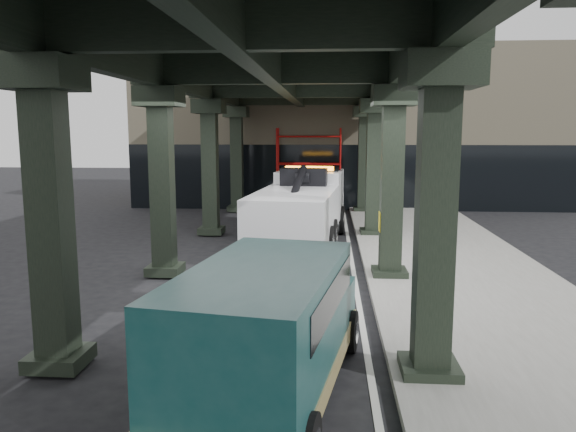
% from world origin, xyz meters
% --- Properties ---
extents(ground, '(90.00, 90.00, 0.00)m').
position_xyz_m(ground, '(0.00, 0.00, 0.00)').
color(ground, black).
rests_on(ground, ground).
extents(sidewalk, '(5.00, 40.00, 0.15)m').
position_xyz_m(sidewalk, '(4.50, 2.00, 0.07)').
color(sidewalk, gray).
rests_on(sidewalk, ground).
extents(lane_stripe, '(0.12, 38.00, 0.01)m').
position_xyz_m(lane_stripe, '(1.70, 2.00, 0.01)').
color(lane_stripe, silver).
rests_on(lane_stripe, ground).
extents(viaduct, '(7.40, 32.00, 6.40)m').
position_xyz_m(viaduct, '(-0.40, 2.00, 5.46)').
color(viaduct, black).
rests_on(viaduct, ground).
extents(building, '(22.00, 10.00, 8.00)m').
position_xyz_m(building, '(2.00, 20.00, 4.00)').
color(building, '#C6B793').
rests_on(building, ground).
extents(scaffolding, '(3.08, 0.88, 4.00)m').
position_xyz_m(scaffolding, '(0.00, 14.64, 2.11)').
color(scaffolding, '#B1100E').
rests_on(scaffolding, ground).
extents(tow_truck, '(3.09, 8.49, 2.73)m').
position_xyz_m(tow_truck, '(0.09, 6.36, 1.33)').
color(tow_truck, black).
rests_on(tow_truck, ground).
extents(towed_van, '(2.74, 5.32, 2.06)m').
position_xyz_m(towed_van, '(0.17, -4.84, 1.11)').
color(towed_van, '#103939').
rests_on(towed_van, ground).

